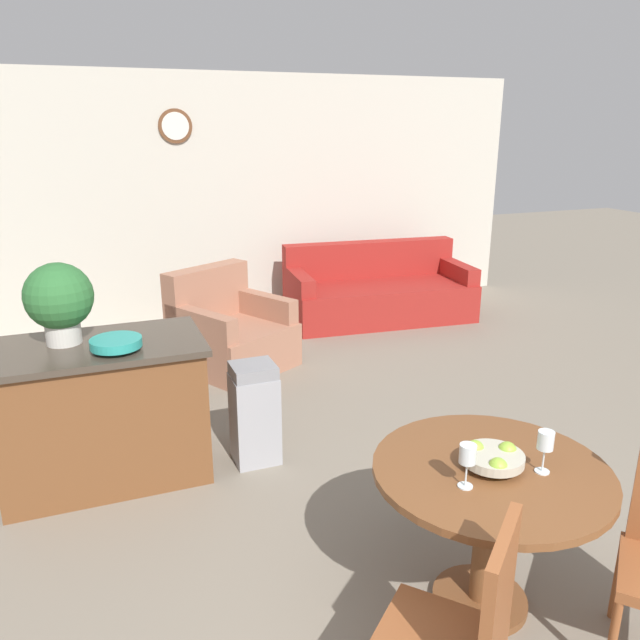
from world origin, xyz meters
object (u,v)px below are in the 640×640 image
trash_bin (255,413)px  armchair (230,334)px  wine_glass_right (545,442)px  couch (378,293)px  potted_plant (59,299)px  teal_bowl (116,343)px  dining_chair_near_left (461,633)px  wine_glass_left (468,456)px  fruit_bowl (493,457)px  kitchen_island (104,411)px

trash_bin → armchair: 1.77m
wine_glass_right → couch: size_ratio=0.09×
potted_plant → trash_bin: (1.10, -0.23, -0.83)m
teal_bowl → armchair: size_ratio=0.25×
dining_chair_near_left → wine_glass_right: (0.69, 0.45, 0.36)m
potted_plant → wine_glass_left: bearing=-52.1°
potted_plant → couch: bearing=35.9°
dining_chair_near_left → armchair: bearing=46.5°
dining_chair_near_left → trash_bin: bearing=51.4°
fruit_bowl → couch: size_ratio=0.13×
wine_glass_left → wine_glass_right: (0.38, -0.02, 0.00)m
teal_bowl → trash_bin: bearing=1.4°
wine_glass_right → potted_plant: (-1.91, 2.00, 0.30)m
kitchen_island → armchair: 2.00m
dining_chair_near_left → trash_bin: dining_chair_near_left is taller
teal_bowl → armchair: bearing=59.1°
wine_glass_left → wine_glass_right: bearing=-3.5°
fruit_bowl → wine_glass_left: wine_glass_left is taller
kitchen_island → teal_bowl: 0.53m
kitchen_island → couch: bearing=38.3°
dining_chair_near_left → armchair: 3.98m
dining_chair_near_left → fruit_bowl: size_ratio=3.46×
kitchen_island → fruit_bowl: bearing=-49.1°
dining_chair_near_left → potted_plant: potted_plant is taller
teal_bowl → armchair: (1.06, 1.78, -0.65)m
couch → potted_plant: bearing=-138.8°
fruit_bowl → potted_plant: size_ratio=0.55×
teal_bowl → couch: teal_bowl is taller
dining_chair_near_left → kitchen_island: bearing=72.2°
wine_glass_right → trash_bin: (-0.81, 1.76, -0.53)m
kitchen_island → potted_plant: bearing=154.2°
wine_glass_right → couch: 4.62m
potted_plant → armchair: size_ratio=0.41×
fruit_bowl → wine_glass_right: wine_glass_right is taller
wine_glass_left → kitchen_island: 2.37m
fruit_bowl → couch: couch is taller
wine_glass_left → couch: 4.73m
wine_glass_right → couch: wine_glass_right is taller
wine_glass_right → armchair: bearing=99.1°
armchair → kitchen_island: bearing=-154.7°
dining_chair_near_left → teal_bowl: teal_bowl is taller
fruit_bowl → teal_bowl: bearing=131.6°
trash_bin → armchair: armchair is taller
wine_glass_left → potted_plant: (-1.54, 1.97, 0.30)m
dining_chair_near_left → trash_bin: 2.23m
potted_plant → trash_bin: potted_plant is taller
dining_chair_near_left → teal_bowl: 2.43m
wine_glass_right → armchair: size_ratio=0.16×
wine_glass_right → fruit_bowl: bearing=148.9°
dining_chair_near_left → wine_glass_left: 0.68m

